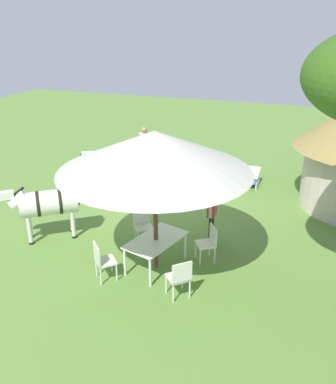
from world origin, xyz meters
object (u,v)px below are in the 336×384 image
patio_chair_west_end (143,223)px  patio_chair_near_lawn (102,259)px  zebra_by_umbrella (47,204)px  shade_umbrella (155,151)px  standing_watcher (145,144)px  patio_dining_table (156,242)px  patio_chair_east_end (180,277)px  guest_beside_umbrella (212,209)px  zebra_nearest_camera (121,164)px  patio_chair_near_hut (209,241)px  striped_lounge_chair (250,179)px

patio_chair_west_end → patio_chair_near_lawn: (1.92, -0.18, 0.00)m
patio_chair_west_end → zebra_by_umbrella: size_ratio=0.50×
shade_umbrella → standing_watcher: 7.21m
patio_dining_table → zebra_by_umbrella: zebra_by_umbrella is taller
patio_chair_east_end → guest_beside_umbrella: size_ratio=0.57×
patio_chair_near_lawn → standing_watcher: bearing=152.0°
standing_watcher → patio_chair_east_end: bearing=86.1°
standing_watcher → zebra_nearest_camera: size_ratio=0.77×
patio_dining_table → guest_beside_umbrella: size_ratio=1.07×
shade_umbrella → patio_chair_east_end: shade_umbrella is taller
shade_umbrella → guest_beside_umbrella: size_ratio=2.67×
patio_chair_near_lawn → patio_chair_near_hut: (-1.58, 2.03, 0.00)m
shade_umbrella → zebra_nearest_camera: shade_umbrella is taller
patio_chair_near_hut → patio_chair_near_lawn: bearing=95.2°
patio_dining_table → patio_chair_near_lawn: bearing=-47.0°
patio_chair_near_hut → shade_umbrella: bearing=90.0°
standing_watcher → striped_lounge_chair: standing_watcher is taller
patio_dining_table → zebra_by_umbrella: 3.20m
shade_umbrella → guest_beside_umbrella: shade_umbrella is taller
guest_beside_umbrella → zebra_by_umbrella: size_ratio=0.88×
patio_chair_west_end → striped_lounge_chair: size_ratio=1.07×
patio_chair_near_lawn → striped_lounge_chair: (-6.76, 2.22, -0.27)m
patio_chair_near_lawn → patio_chair_east_end: same height
shade_umbrella → patio_chair_east_end: (0.94, 0.88, -2.33)m
patio_chair_west_end → striped_lounge_chair: (-4.84, 2.04, -0.27)m
guest_beside_umbrella → striped_lounge_chair: (-4.31, 0.34, -0.70)m
patio_chair_near_lawn → guest_beside_umbrella: size_ratio=0.57×
patio_dining_table → patio_chair_near_hut: (-0.70, 1.09, -0.14)m
patio_dining_table → striped_lounge_chair: patio_dining_table is taller
standing_watcher → zebra_nearest_camera: 2.40m
patio_chair_east_end → striped_lounge_chair: bearing=43.4°
zebra_by_umbrella → patio_dining_table: bearing=-133.7°
standing_watcher → patio_chair_near_hut: bearing=93.8°
patio_dining_table → patio_chair_near_hut: size_ratio=1.87×
patio_chair_near_lawn → shade_umbrella: bearing=90.0°
patio_chair_west_end → zebra_by_umbrella: zebra_by_umbrella is taller
patio_chair_near_hut → zebra_by_umbrella: bearing=61.9°
zebra_nearest_camera → zebra_by_umbrella: size_ratio=1.19×
zebra_by_umbrella → patio_chair_east_end: bearing=-145.0°
shade_umbrella → standing_watcher: (-6.35, -2.88, -1.85)m
patio_chair_east_end → zebra_nearest_camera: (-4.89, -3.61, 0.47)m
patio_chair_near_lawn → standing_watcher: standing_watcher is taller
shade_umbrella → patio_chair_near_lawn: 2.66m
patio_dining_table → patio_chair_near_lawn: 1.30m
patio_chair_near_lawn → patio_chair_west_end: bearing=131.6°
patio_dining_table → patio_chair_west_end: patio_chair_west_end is taller
striped_lounge_chair → patio_chair_east_end: bearing=88.4°
patio_chair_west_end → zebra_nearest_camera: bearing=-92.3°
patio_chair_east_end → patio_chair_west_end: bearing=86.5°
patio_dining_table → shade_umbrella: bearing=0.0°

